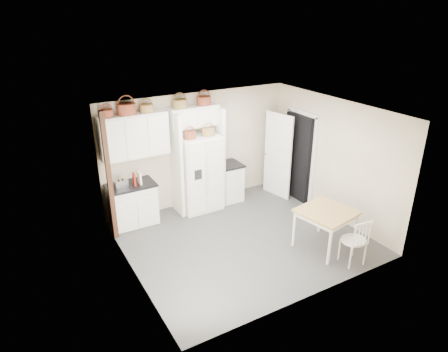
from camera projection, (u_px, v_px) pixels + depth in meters
floor at (243, 238)px, 8.04m from camera, size 4.50×4.50×0.00m
ceiling at (246, 112)px, 7.02m from camera, size 4.50×4.50×0.00m
wall_back at (198, 149)px, 9.13m from camera, size 4.50×0.00×4.50m
wall_left at (128, 207)px, 6.50m from camera, size 0.00×4.00×4.00m
wall_right at (333, 159)px, 8.56m from camera, size 0.00×4.00×4.00m
refrigerator at (199, 173)px, 8.95m from camera, size 0.90×0.72×1.74m
base_cab_left at (133, 205)px, 8.45m from camera, size 0.95×0.60×0.88m
base_cab_right at (229, 182)px, 9.53m from camera, size 0.50×0.60×0.88m
dining_table at (325, 229)px, 7.63m from camera, size 1.10×1.10×0.78m
windsor_chair at (354, 240)px, 7.12m from camera, size 0.50×0.47×0.93m
counter_left at (131, 185)px, 8.27m from camera, size 0.99×0.64×0.04m
counter_right at (229, 164)px, 9.35m from camera, size 0.54×0.64×0.04m
toaster at (121, 184)px, 8.04m from camera, size 0.27×0.18×0.18m
cookbook_red at (134, 179)px, 8.17m from camera, size 0.06×0.17×0.26m
cookbook_cream at (139, 178)px, 8.22m from camera, size 0.04×0.18×0.26m
basket_upper_a at (107, 113)px, 7.64m from camera, size 0.26×0.26×0.15m
basket_upper_b at (127, 109)px, 7.81m from camera, size 0.37×0.37×0.22m
basket_upper_c at (146, 108)px, 8.00m from camera, size 0.27×0.27×0.16m
basket_bridge_a at (180, 104)px, 8.33m from camera, size 0.31×0.31×0.18m
basket_bridge_b at (204, 101)px, 8.59m from camera, size 0.32×0.32×0.18m
basket_fridge_a at (190, 135)px, 8.39m from camera, size 0.27×0.27×0.14m
basket_fridge_b at (208, 132)px, 8.59m from camera, size 0.29×0.29×0.15m
upper_cabinet at (134, 136)px, 8.07m from camera, size 1.40×0.34×0.90m
bridge_cabinet at (194, 116)px, 8.60m from camera, size 1.12×0.34×0.45m
fridge_panel_left at (177, 165)px, 8.65m from camera, size 0.08×0.60×2.30m
fridge_panel_right at (218, 156)px, 9.11m from camera, size 0.08×0.60×2.30m
trim_post at (109, 178)px, 7.60m from camera, size 0.09×0.09×2.60m
doorway_void at (299, 157)px, 9.42m from camera, size 0.18×0.85×2.05m
door_slab at (278, 156)px, 9.53m from camera, size 0.21×0.79×2.05m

